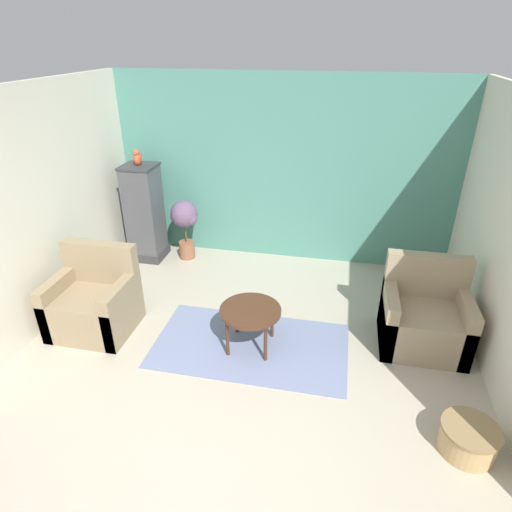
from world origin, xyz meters
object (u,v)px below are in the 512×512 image
object	(u,v)px
coffee_table	(250,313)
parrot	(137,158)
armchair_left	(94,304)
armchair_right	(424,319)
birdcage	(145,214)
wicker_basket	(468,438)
potted_plant	(184,220)

from	to	relation	value
coffee_table	parrot	size ratio (longest dim) A/B	2.83
coffee_table	armchair_left	world-z (taller)	armchair_left
armchair_right	coffee_table	bearing A→B (deg)	-166.65
coffee_table	birdcage	xyz separation A→B (m)	(-1.89, 1.69, 0.26)
coffee_table	birdcage	size ratio (longest dim) A/B	0.46
armchair_left	wicker_basket	size ratio (longest dim) A/B	2.08
armchair_left	armchair_right	bearing A→B (deg)	7.10
wicker_basket	coffee_table	bearing A→B (deg)	155.10
armchair_right	wicker_basket	distance (m)	1.33
parrot	potted_plant	bearing A→B (deg)	8.66
armchair_left	parrot	size ratio (longest dim) A/B	4.20
armchair_right	potted_plant	xyz separation A→B (m)	(-3.08, 1.36, 0.29)
coffee_table	potted_plant	distance (m)	2.23
armchair_left	armchair_right	distance (m)	3.51
armchair_left	potted_plant	world-z (taller)	armchair_left
armchair_left	wicker_basket	world-z (taller)	armchair_left
coffee_table	potted_plant	xyz separation A→B (m)	(-1.34, 1.78, 0.17)
birdcage	parrot	xyz separation A→B (m)	(-0.00, 0.00, 0.79)
coffee_table	birdcage	bearing A→B (deg)	138.20
wicker_basket	armchair_right	bearing A→B (deg)	98.21
armchair_left	potted_plant	size ratio (longest dim) A/B	1.06
coffee_table	birdcage	distance (m)	2.55
armchair_left	armchair_right	world-z (taller)	same
armchair_left	birdcage	world-z (taller)	birdcage
birdcage	parrot	size ratio (longest dim) A/B	6.21
potted_plant	wicker_basket	bearing A→B (deg)	-39.26
armchair_left	wicker_basket	bearing A→B (deg)	-13.42
coffee_table	armchair_right	bearing A→B (deg)	13.35
coffee_table	armchair_left	bearing A→B (deg)	-179.33
potted_plant	armchair_right	bearing A→B (deg)	-23.89
armchair_right	birdcage	size ratio (longest dim) A/B	0.68
armchair_right	parrot	distance (m)	4.02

